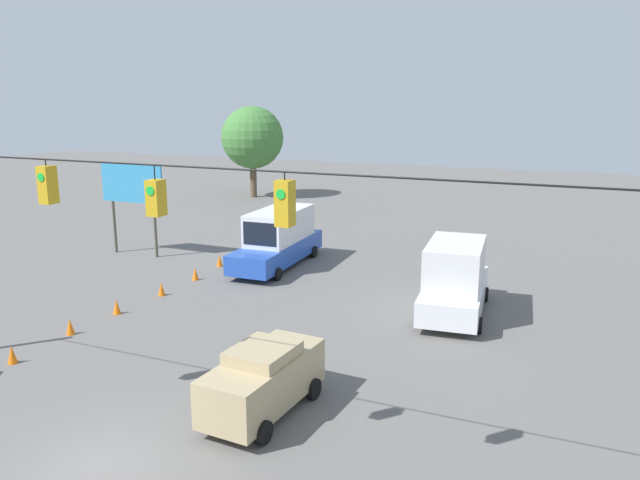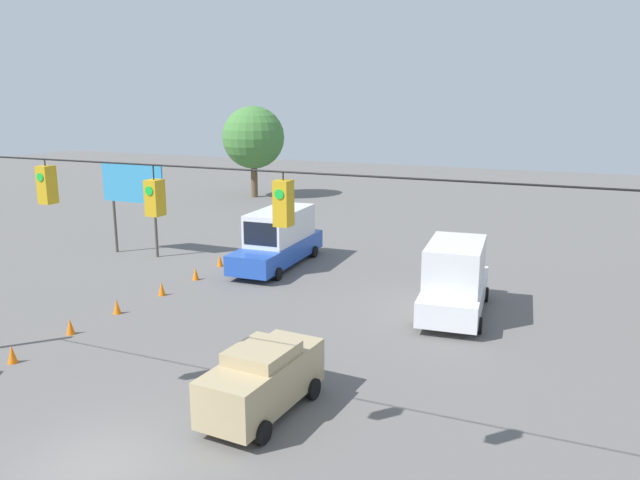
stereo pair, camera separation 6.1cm
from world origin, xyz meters
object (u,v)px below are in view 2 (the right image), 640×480
at_px(overhead_signal_span, 103,257).
at_px(traffic_cone_second, 70,326).
at_px(box_truck_blue_withflow_far, 279,238).
at_px(roadside_billboard, 133,189).
at_px(sedan_tan_crossing_near, 263,379).
at_px(traffic_cone_fifth, 196,274).
at_px(traffic_cone_nearest, 12,354).
at_px(traffic_cone_fourth, 162,289).
at_px(tree_horizon_left, 253,138).
at_px(traffic_cone_farthest, 220,260).
at_px(box_truck_white_oncoming_far, 455,279).
at_px(traffic_cone_third, 117,306).

height_order(overhead_signal_span, traffic_cone_second, overhead_signal_span).
distance_m(box_truck_blue_withflow_far, roadside_billboard, 8.94).
bearing_deg(roadside_billboard, traffic_cone_second, 118.14).
bearing_deg(sedan_tan_crossing_near, traffic_cone_fifth, -47.68).
distance_m(traffic_cone_nearest, traffic_cone_fourth, 8.07).
height_order(traffic_cone_second, traffic_cone_fourth, same).
distance_m(traffic_cone_second, traffic_cone_fifth, 7.97).
distance_m(traffic_cone_fifth, tree_horizon_left, 26.53).
relative_size(overhead_signal_span, roadside_billboard, 4.59).
distance_m(traffic_cone_fourth, traffic_cone_farthest, 5.34).
bearing_deg(traffic_cone_second, tree_horizon_left, -72.71).
xyz_separation_m(box_truck_blue_withflow_far, sedan_tan_crossing_near, (-6.93, 14.49, -0.43)).
bearing_deg(box_truck_white_oncoming_far, box_truck_blue_withflow_far, -21.71).
bearing_deg(traffic_cone_third, tree_horizon_left, -71.25).
height_order(traffic_cone_third, tree_horizon_left, tree_horizon_left).
relative_size(sedan_tan_crossing_near, traffic_cone_farthest, 7.01).
height_order(roadside_billboard, tree_horizon_left, tree_horizon_left).
height_order(overhead_signal_span, traffic_cone_nearest, overhead_signal_span).
bearing_deg(overhead_signal_span, box_truck_blue_withflow_far, -75.86).
height_order(box_truck_white_oncoming_far, traffic_cone_fifth, box_truck_white_oncoming_far).
bearing_deg(sedan_tan_crossing_near, box_truck_white_oncoming_far, -107.44).
height_order(traffic_cone_fifth, traffic_cone_farthest, same).
xyz_separation_m(overhead_signal_span, roadside_billboard, (13.01, -16.51, -1.34)).
bearing_deg(traffic_cone_fourth, sedan_tan_crossing_near, 140.84).
relative_size(overhead_signal_span, traffic_cone_farthest, 37.83).
relative_size(traffic_cone_nearest, traffic_cone_farthest, 1.00).
distance_m(box_truck_blue_withflow_far, traffic_cone_fourth, 7.35).
bearing_deg(box_truck_white_oncoming_far, tree_horizon_left, -46.31).
distance_m(traffic_cone_farthest, tree_horizon_left, 24.06).
xyz_separation_m(sedan_tan_crossing_near, traffic_cone_fifth, (9.45, -10.37, -0.73)).
bearing_deg(traffic_cone_nearest, box_truck_blue_withflow_far, -99.68).
bearing_deg(traffic_cone_fourth, traffic_cone_nearest, 89.78).
height_order(sedan_tan_crossing_near, traffic_cone_second, sedan_tan_crossing_near).
bearing_deg(roadside_billboard, traffic_cone_fourth, 137.08).
height_order(overhead_signal_span, traffic_cone_third, overhead_signal_span).
relative_size(traffic_cone_fourth, traffic_cone_fifth, 1.00).
distance_m(box_truck_white_oncoming_far, traffic_cone_farthest, 13.31).
distance_m(traffic_cone_second, traffic_cone_farthest, 10.61).
xyz_separation_m(traffic_cone_nearest, traffic_cone_second, (0.19, -2.79, 0.00)).
distance_m(traffic_cone_second, traffic_cone_third, 2.52).
relative_size(box_truck_white_oncoming_far, tree_horizon_left, 0.79).
height_order(box_truck_white_oncoming_far, sedan_tan_crossing_near, box_truck_white_oncoming_far).
relative_size(box_truck_white_oncoming_far, traffic_cone_third, 10.11).
distance_m(overhead_signal_span, traffic_cone_fourth, 13.78).
distance_m(traffic_cone_nearest, traffic_cone_farthest, 13.41).
bearing_deg(traffic_cone_farthest, box_truck_blue_withflow_far, -152.19).
bearing_deg(box_truck_blue_withflow_far, traffic_cone_fourth, 69.79).
xyz_separation_m(box_truck_white_oncoming_far, traffic_cone_fourth, (12.71, 2.74, -1.20)).
relative_size(box_truck_blue_withflow_far, traffic_cone_fifth, 11.98).
bearing_deg(overhead_signal_span, roadside_billboard, -51.76).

